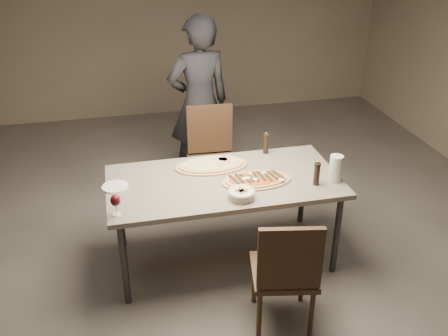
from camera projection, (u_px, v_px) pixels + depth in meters
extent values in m
plane|color=#5B554E|center=(224.00, 257.00, 4.22)|extent=(7.00, 7.00, 0.00)
plane|color=gray|center=(165.00, 12.00, 6.60)|extent=(6.00, 0.00, 6.00)
cube|color=slate|center=(224.00, 182.00, 3.88)|extent=(1.80, 0.90, 0.04)
cylinder|color=#333335|center=(124.00, 264.00, 3.57)|extent=(0.05, 0.05, 0.71)
cylinder|color=#333335|center=(337.00, 235.00, 3.90)|extent=(0.05, 0.05, 0.71)
cylinder|color=#333335|center=(120.00, 210.00, 4.21)|extent=(0.05, 0.05, 0.71)
cylinder|color=#333335|center=(303.00, 189.00, 4.54)|extent=(0.05, 0.05, 0.71)
ellipsoid|color=white|center=(264.00, 172.00, 3.89)|extent=(0.05, 0.05, 0.01)
ellipsoid|color=white|center=(246.00, 178.00, 3.81)|extent=(0.05, 0.05, 0.01)
ellipsoid|color=white|center=(255.00, 179.00, 3.80)|extent=(0.05, 0.05, 0.01)
ellipsoid|color=white|center=(248.00, 177.00, 3.82)|extent=(0.05, 0.05, 0.01)
ellipsoid|color=white|center=(250.00, 173.00, 3.88)|extent=(0.05, 0.05, 0.01)
ellipsoid|color=white|center=(281.00, 179.00, 3.79)|extent=(0.05, 0.05, 0.01)
ellipsoid|color=white|center=(244.00, 178.00, 3.81)|extent=(0.05, 0.05, 0.01)
cube|color=black|center=(234.00, 180.00, 3.80)|extent=(0.06, 0.16, 0.01)
cube|color=black|center=(239.00, 178.00, 3.81)|extent=(0.05, 0.16, 0.01)
cube|color=black|center=(245.00, 178.00, 3.81)|extent=(0.07, 0.16, 0.01)
cube|color=black|center=(250.00, 177.00, 3.83)|extent=(0.03, 0.16, 0.01)
cube|color=black|center=(256.00, 177.00, 3.84)|extent=(0.03, 0.16, 0.01)
cube|color=black|center=(261.00, 176.00, 3.85)|extent=(0.04, 0.16, 0.01)
cube|color=black|center=(268.00, 176.00, 3.84)|extent=(0.04, 0.16, 0.01)
cube|color=black|center=(273.00, 175.00, 3.86)|extent=(0.06, 0.16, 0.01)
cube|color=black|center=(278.00, 174.00, 3.87)|extent=(0.07, 0.15, 0.01)
cylinder|color=tan|center=(227.00, 157.00, 4.15)|extent=(0.07, 0.07, 0.00)
cylinder|color=tan|center=(221.00, 164.00, 4.03)|extent=(0.07, 0.07, 0.00)
cylinder|color=tan|center=(223.00, 159.00, 4.11)|extent=(0.07, 0.07, 0.00)
cylinder|color=tan|center=(218.00, 158.00, 4.12)|extent=(0.07, 0.07, 0.00)
cylinder|color=tan|center=(223.00, 159.00, 4.10)|extent=(0.07, 0.07, 0.00)
cylinder|color=tan|center=(227.00, 160.00, 4.09)|extent=(0.07, 0.07, 0.00)
cylinder|color=beige|center=(241.00, 195.00, 3.60)|extent=(0.17, 0.17, 0.07)
torus|color=beige|center=(241.00, 192.00, 3.59)|extent=(0.20, 0.20, 0.03)
cube|color=#A27D41|center=(245.00, 192.00, 3.60)|extent=(0.06, 0.05, 0.04)
cube|color=#A27D41|center=(241.00, 191.00, 3.62)|extent=(0.05, 0.06, 0.04)
cube|color=#A27D41|center=(238.00, 193.00, 3.59)|extent=(0.06, 0.05, 0.04)
cube|color=#A27D41|center=(242.00, 194.00, 3.58)|extent=(0.05, 0.06, 0.04)
cylinder|color=white|center=(210.00, 161.00, 4.15)|extent=(0.12, 0.12, 0.01)
cylinder|color=#A6A83D|center=(210.00, 160.00, 4.14)|extent=(0.08, 0.08, 0.00)
cylinder|color=black|center=(266.00, 145.00, 4.26)|extent=(0.05, 0.05, 0.16)
cylinder|color=black|center=(266.00, 135.00, 4.21)|extent=(0.05, 0.05, 0.02)
sphere|color=gold|center=(266.00, 133.00, 4.21)|extent=(0.02, 0.02, 0.02)
cylinder|color=black|center=(317.00, 175.00, 3.77)|extent=(0.05, 0.05, 0.16)
cylinder|color=black|center=(318.00, 164.00, 3.72)|extent=(0.05, 0.05, 0.02)
sphere|color=gold|center=(318.00, 162.00, 3.72)|extent=(0.02, 0.02, 0.02)
cylinder|color=silver|center=(336.00, 168.00, 3.81)|extent=(0.10, 0.10, 0.21)
cylinder|color=silver|center=(117.00, 214.00, 3.42)|extent=(0.06, 0.06, 0.01)
cylinder|color=silver|center=(116.00, 210.00, 3.41)|extent=(0.01, 0.01, 0.07)
ellipsoid|color=#4E0B12|center=(115.00, 200.00, 3.37)|extent=(0.07, 0.07, 0.08)
cylinder|color=white|center=(115.00, 187.00, 3.76)|extent=(0.20, 0.20, 0.01)
cube|color=#3F291A|center=(283.00, 272.00, 3.40)|extent=(0.50, 0.50, 0.04)
cylinder|color=#3F291A|center=(259.00, 315.00, 3.34)|extent=(0.04, 0.04, 0.40)
cylinder|color=#3F291A|center=(311.00, 314.00, 3.35)|extent=(0.04, 0.04, 0.40)
cylinder|color=#3F291A|center=(254.00, 281.00, 3.65)|extent=(0.04, 0.04, 0.40)
cylinder|color=#3F291A|center=(302.00, 279.00, 3.66)|extent=(0.04, 0.04, 0.40)
cube|color=#3F291A|center=(290.00, 259.00, 3.10)|extent=(0.41, 0.11, 0.45)
cube|color=#3F291A|center=(213.00, 165.00, 4.76)|extent=(0.49, 0.49, 0.04)
cylinder|color=#3F291A|center=(229.00, 175.00, 5.06)|extent=(0.04, 0.04, 0.43)
cylinder|color=#3F291A|center=(192.00, 178.00, 5.00)|extent=(0.04, 0.04, 0.43)
cylinder|color=#3F291A|center=(236.00, 194.00, 4.73)|extent=(0.04, 0.04, 0.43)
cylinder|color=#3F291A|center=(197.00, 197.00, 4.68)|extent=(0.04, 0.04, 0.43)
cube|color=#3F291A|center=(210.00, 129.00, 4.81)|extent=(0.44, 0.07, 0.48)
imported|color=black|center=(199.00, 104.00, 5.00)|extent=(0.70, 0.52, 1.76)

